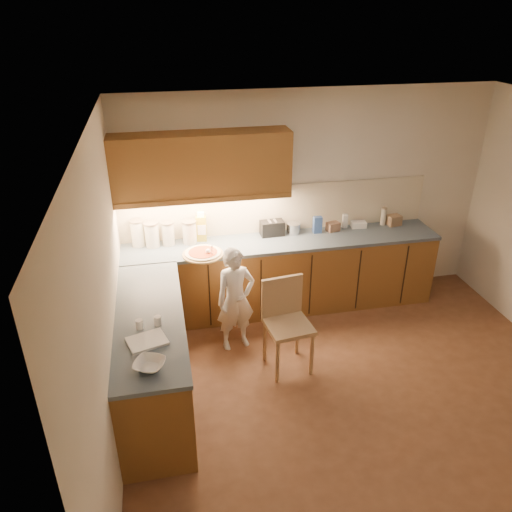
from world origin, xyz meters
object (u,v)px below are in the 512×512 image
Objects in this scene: pizza_on_board at (203,254)px; toaster at (272,228)px; child at (236,299)px; wooden_chair at (286,318)px; oil_jug at (201,228)px.

toaster is (0.87, 0.37, 0.07)m from pizza_on_board.
child reaches higher than wooden_chair.
wooden_chair is 2.73× the size of oil_jug.
toaster is at bearing 43.06° from child.
child reaches higher than toaster.
wooden_chair is 1.33m from toaster.
pizza_on_board is 1.60× the size of toaster.
toaster is at bearing -1.25° from oil_jug.
child is at bearing -127.20° from toaster.
oil_jug reaches higher than child.
child is 3.32× the size of oil_jug.
child is 0.60m from wooden_chair.
child is (0.28, -0.47, -0.35)m from pizza_on_board.
pizza_on_board is at bearing -158.90° from toaster.
toaster is (0.14, 1.25, 0.45)m from wooden_chair.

